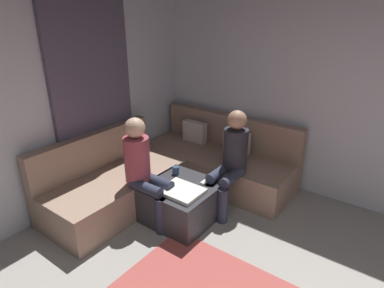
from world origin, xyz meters
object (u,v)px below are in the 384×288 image
(person_on_couch_back, at_px, (231,158))
(person_on_couch_side, at_px, (144,167))
(ottoman, at_px, (181,201))
(game_remote, at_px, (205,181))
(coffee_mug, at_px, (176,170))
(sectional_couch, at_px, (176,170))

(person_on_couch_back, height_order, person_on_couch_side, same)
(ottoman, bearing_deg, game_remote, 50.71)
(coffee_mug, distance_m, person_on_couch_back, 0.67)
(game_remote, bearing_deg, person_on_couch_back, 62.56)
(sectional_couch, height_order, game_remote, sectional_couch)
(sectional_couch, height_order, coffee_mug, sectional_couch)
(sectional_couch, distance_m, person_on_couch_side, 0.82)
(coffee_mug, bearing_deg, person_on_couch_side, -100.93)
(sectional_couch, xyz_separation_m, person_on_couch_back, (0.78, 0.06, 0.38))
(game_remote, distance_m, person_on_couch_side, 0.72)
(person_on_couch_side, bearing_deg, ottoman, 130.19)
(sectional_couch, distance_m, game_remote, 0.69)
(sectional_couch, relative_size, coffee_mug, 26.84)
(coffee_mug, height_order, game_remote, coffee_mug)
(coffee_mug, xyz_separation_m, person_on_couch_side, (-0.08, -0.44, 0.19))
(person_on_couch_back, bearing_deg, sectional_couch, 4.02)
(ottoman, height_order, coffee_mug, coffee_mug)
(coffee_mug, bearing_deg, game_remote, 5.71)
(ottoman, height_order, game_remote, game_remote)
(game_remote, height_order, person_on_couch_side, person_on_couch_side)
(ottoman, xyz_separation_m, person_on_couch_back, (0.33, 0.51, 0.45))
(person_on_couch_back, bearing_deg, coffee_mug, 31.01)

